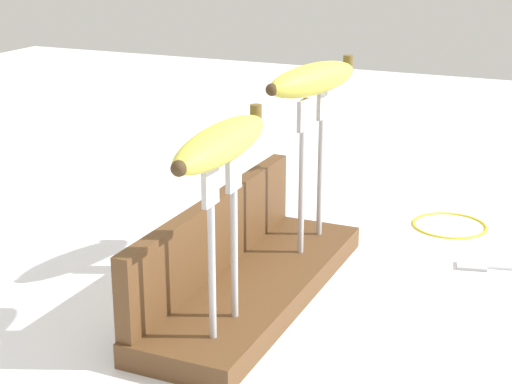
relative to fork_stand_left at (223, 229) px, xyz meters
name	(u,v)px	position (x,y,z in m)	size (l,w,h in m)	color
ground_plane	(256,298)	(0.12, 0.02, -0.13)	(3.00, 3.00, 0.00)	silver
wooden_board	(256,287)	(0.12, 0.02, -0.12)	(0.39, 0.12, 0.03)	brown
board_backstop	(215,234)	(0.12, 0.07, -0.06)	(0.39, 0.02, 0.09)	brown
fork_stand_left	(223,229)	(0.00, 0.00, 0.00)	(0.07, 0.01, 0.17)	#B2B2B7
fork_stand_right	(312,156)	(0.24, 0.00, 0.01)	(0.09, 0.01, 0.19)	#B2B2B7
banana_raised_left	(222,143)	(0.00, 0.00, 0.08)	(0.19, 0.05, 0.04)	#DBD147
banana_raised_right	(313,79)	(0.24, 0.00, 0.10)	(0.17, 0.08, 0.04)	#DBD147
fork_fallen_near	(510,267)	(0.32, -0.23, -0.12)	(0.06, 0.18, 0.01)	#B2B2B7
banana_chunk_near	(158,290)	(0.06, 0.11, -0.11)	(0.07, 0.06, 0.03)	#B2C138
wire_coil	(449,224)	(0.44, -0.13, -0.13)	(0.10, 0.10, 0.00)	gold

